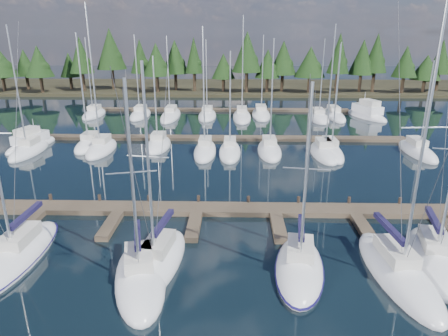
{
  "coord_description": "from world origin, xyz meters",
  "views": [
    {
      "loc": [
        2.78,
        -10.38,
        13.29
      ],
      "look_at": [
        1.97,
        22.0,
        2.23
      ],
      "focal_mm": 32.0,
      "sensor_mm": 36.0,
      "label": 1
    }
  ],
  "objects_px": {
    "front_sailboat_1": "(19,255)",
    "front_sailboat_6": "(434,259)",
    "motor_yacht_left": "(31,143)",
    "main_dock": "(197,212)",
    "front_sailboat_5": "(397,271)",
    "motor_yacht_right": "(367,114)",
    "front_sailboat_2": "(140,277)",
    "front_sailboat_3": "(157,262)",
    "front_sailboat_4": "(299,267)"
  },
  "relations": [
    {
      "from": "front_sailboat_1",
      "to": "front_sailboat_2",
      "type": "bearing_deg",
      "value": -15.14
    },
    {
      "from": "front_sailboat_4",
      "to": "motor_yacht_left",
      "type": "height_order",
      "value": "front_sailboat_4"
    },
    {
      "from": "front_sailboat_2",
      "to": "front_sailboat_4",
      "type": "height_order",
      "value": "front_sailboat_2"
    },
    {
      "from": "main_dock",
      "to": "front_sailboat_2",
      "type": "relative_size",
      "value": 3.64
    },
    {
      "from": "front_sailboat_4",
      "to": "front_sailboat_5",
      "type": "height_order",
      "value": "front_sailboat_5"
    },
    {
      "from": "front_sailboat_3",
      "to": "front_sailboat_5",
      "type": "bearing_deg",
      "value": -2.42
    },
    {
      "from": "main_dock",
      "to": "front_sailboat_3",
      "type": "distance_m",
      "value": 7.39
    },
    {
      "from": "front_sailboat_2",
      "to": "front_sailboat_3",
      "type": "height_order",
      "value": "front_sailboat_3"
    },
    {
      "from": "main_dock",
      "to": "front_sailboat_5",
      "type": "bearing_deg",
      "value": -32.48
    },
    {
      "from": "front_sailboat_2",
      "to": "front_sailboat_3",
      "type": "relative_size",
      "value": 0.95
    },
    {
      "from": "front_sailboat_3",
      "to": "front_sailboat_4",
      "type": "distance_m",
      "value": 8.38
    },
    {
      "from": "motor_yacht_left",
      "to": "front_sailboat_1",
      "type": "bearing_deg",
      "value": -65.46
    },
    {
      "from": "main_dock",
      "to": "front_sailboat_1",
      "type": "bearing_deg",
      "value": -147.95
    },
    {
      "from": "front_sailboat_6",
      "to": "motor_yacht_right",
      "type": "distance_m",
      "value": 45.09
    },
    {
      "from": "front_sailboat_6",
      "to": "motor_yacht_right",
      "type": "bearing_deg",
      "value": 77.6
    },
    {
      "from": "front_sailboat_2",
      "to": "front_sailboat_4",
      "type": "relative_size",
      "value": 1.02
    },
    {
      "from": "main_dock",
      "to": "front_sailboat_5",
      "type": "xyz_separation_m",
      "value": [
        12.22,
        -7.78,
        0.1
      ]
    },
    {
      "from": "front_sailboat_2",
      "to": "front_sailboat_3",
      "type": "distance_m",
      "value": 1.67
    },
    {
      "from": "front_sailboat_5",
      "to": "motor_yacht_right",
      "type": "height_order",
      "value": "front_sailboat_5"
    },
    {
      "from": "front_sailboat_2",
      "to": "motor_yacht_right",
      "type": "xyz_separation_m",
      "value": [
        27.04,
        46.39,
        0.24
      ]
    },
    {
      "from": "front_sailboat_5",
      "to": "motor_yacht_left",
      "type": "relative_size",
      "value": 1.9
    },
    {
      "from": "front_sailboat_3",
      "to": "front_sailboat_6",
      "type": "distance_m",
      "value": 16.68
    },
    {
      "from": "main_dock",
      "to": "front_sailboat_1",
      "type": "relative_size",
      "value": 2.99
    },
    {
      "from": "front_sailboat_5",
      "to": "front_sailboat_6",
      "type": "distance_m",
      "value": 3.09
    },
    {
      "from": "motor_yacht_right",
      "to": "main_dock",
      "type": "bearing_deg",
      "value": -123.18
    },
    {
      "from": "front_sailboat_4",
      "to": "front_sailboat_5",
      "type": "distance_m",
      "value": 5.55
    },
    {
      "from": "front_sailboat_3",
      "to": "motor_yacht_left",
      "type": "bearing_deg",
      "value": 128.09
    },
    {
      "from": "front_sailboat_4",
      "to": "front_sailboat_6",
      "type": "distance_m",
      "value": 8.36
    },
    {
      "from": "main_dock",
      "to": "motor_yacht_left",
      "type": "distance_m",
      "value": 28.72
    },
    {
      "from": "front_sailboat_1",
      "to": "front_sailboat_4",
      "type": "height_order",
      "value": "front_sailboat_1"
    },
    {
      "from": "main_dock",
      "to": "front_sailboat_2",
      "type": "distance_m",
      "value": 9.03
    },
    {
      "from": "front_sailboat_1",
      "to": "front_sailboat_5",
      "type": "height_order",
      "value": "front_sailboat_5"
    },
    {
      "from": "front_sailboat_5",
      "to": "front_sailboat_2",
      "type": "bearing_deg",
      "value": -176.38
    },
    {
      "from": "front_sailboat_2",
      "to": "motor_yacht_right",
      "type": "bearing_deg",
      "value": 59.76
    },
    {
      "from": "front_sailboat_2",
      "to": "front_sailboat_3",
      "type": "bearing_deg",
      "value": 65.31
    },
    {
      "from": "front_sailboat_5",
      "to": "motor_yacht_right",
      "type": "distance_m",
      "value": 47.13
    },
    {
      "from": "main_dock",
      "to": "front_sailboat_5",
      "type": "height_order",
      "value": "front_sailboat_5"
    },
    {
      "from": "front_sailboat_3",
      "to": "front_sailboat_1",
      "type": "bearing_deg",
      "value": 175.67
    },
    {
      "from": "motor_yacht_right",
      "to": "front_sailboat_5",
      "type": "bearing_deg",
      "value": -105.29
    },
    {
      "from": "front_sailboat_6",
      "to": "motor_yacht_left",
      "type": "bearing_deg",
      "value": 145.92
    },
    {
      "from": "front_sailboat_6",
      "to": "front_sailboat_4",
      "type": "bearing_deg",
      "value": -172.22
    },
    {
      "from": "motor_yacht_right",
      "to": "front_sailboat_3",
      "type": "bearing_deg",
      "value": -120.42
    },
    {
      "from": "front_sailboat_1",
      "to": "front_sailboat_3",
      "type": "xyz_separation_m",
      "value": [
        8.73,
        -0.66,
        -0.0
      ]
    },
    {
      "from": "front_sailboat_3",
      "to": "front_sailboat_5",
      "type": "xyz_separation_m",
      "value": [
        13.92,
        -0.59,
        0.01
      ]
    },
    {
      "from": "front_sailboat_3",
      "to": "front_sailboat_4",
      "type": "height_order",
      "value": "front_sailboat_3"
    },
    {
      "from": "main_dock",
      "to": "front_sailboat_6",
      "type": "xyz_separation_m",
      "value": [
        14.96,
        -6.35,
        0.08
      ]
    },
    {
      "from": "front_sailboat_1",
      "to": "front_sailboat_6",
      "type": "distance_m",
      "value": 25.39
    },
    {
      "from": "front_sailboat_5",
      "to": "main_dock",
      "type": "bearing_deg",
      "value": 147.52
    },
    {
      "from": "front_sailboat_3",
      "to": "motor_yacht_right",
      "type": "bearing_deg",
      "value": 59.58
    },
    {
      "from": "front_sailboat_4",
      "to": "front_sailboat_6",
      "type": "relative_size",
      "value": 0.89
    }
  ]
}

